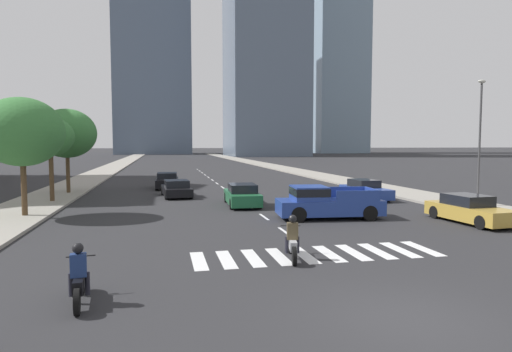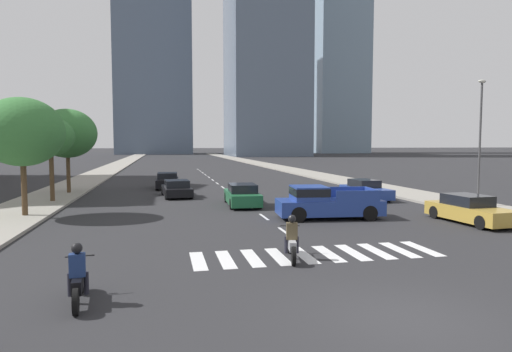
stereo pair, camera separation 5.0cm
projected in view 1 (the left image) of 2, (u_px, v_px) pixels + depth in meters
The scene contains 19 objects.
ground_plane at pixel (407, 319), 9.57m from camera, with size 800.00×800.00×0.00m, color #28282B.
sidewalk_east at pixel (358, 183), 41.52m from camera, with size 4.00×260.00×0.15m, color gray.
sidewalk_west at pixel (66, 189), 36.13m from camera, with size 4.00×260.00×0.15m, color gray.
crosswalk_near at pixel (317, 254), 15.17m from camera, with size 8.55×2.34×0.01m.
lane_divider_center at pixel (217, 183), 42.48m from camera, with size 0.14×50.00×0.01m.
motorcycle_lead at pixel (79, 280), 10.46m from camera, with size 0.70×2.13×1.49m.
motorcycle_third at pixel (292, 242), 14.53m from camera, with size 0.78×2.18×1.49m.
pickup_truck at pixel (324, 203), 22.45m from camera, with size 5.44×2.53×1.67m.
sedan_gold_0 at pixel (469, 210), 21.25m from camera, with size 2.05×4.67×1.34m.
sedan_black_1 at pixel (176, 189), 31.67m from camera, with size 2.18×4.48×1.22m.
sedan_blue_2 at pixel (365, 190), 30.41m from camera, with size 1.94×4.77×1.34m.
sedan_green_3 at pixel (242, 195), 27.20m from camera, with size 2.03×4.77×1.35m.
sedan_black_4 at pixel (167, 181), 37.72m from camera, with size 2.01×4.64×1.36m.
street_lamp_east at pixel (480, 133), 25.93m from camera, with size 0.50×0.24×7.41m.
street_tree_nearest at pixel (22, 132), 22.30m from camera, with size 4.12×4.12×6.02m.
street_tree_second at pixel (50, 137), 27.97m from camera, with size 2.93×2.93×5.37m.
street_tree_third at pixel (67, 133), 32.88m from camera, with size 4.31×4.31×6.27m.
office_tower_left_skyline at pixel (152, 33), 166.03m from camera, with size 27.83×23.02×92.34m.
office_tower_right_skyline at pixel (337, 6), 182.80m from camera, with size 21.11×22.21×134.49m.
Camera 1 is at (-5.18, -8.42, 3.80)m, focal length 30.89 mm.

